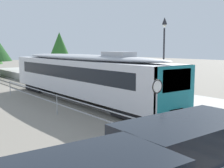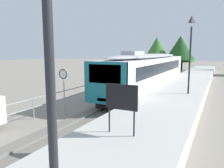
{
  "view_description": "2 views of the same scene",
  "coord_description": "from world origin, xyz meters",
  "views": [
    {
      "loc": [
        -10.98,
        5.41,
        4.11
      ],
      "look_at": [
        -1.0,
        18.39,
        2.0
      ],
      "focal_mm": 44.98,
      "sensor_mm": 36.0,
      "label": 1
    },
    {
      "loc": [
        6.02,
        3.3,
        3.81
      ],
      "look_at": [
        0.0,
        15.39,
        1.8
      ],
      "focal_mm": 34.66,
      "sensor_mm": 36.0,
      "label": 2
    }
  ],
  "objects": [
    {
      "name": "platform_notice_board",
      "position": [
        3.02,
        10.08,
        2.19
      ],
      "size": [
        1.2,
        0.08,
        1.8
      ],
      "color": "#232328",
      "rests_on": "station_platform"
    },
    {
      "name": "carpark_fence",
      "position": [
        -3.3,
        12.0,
        0.91
      ],
      "size": [
        0.06,
        36.06,
        1.25
      ],
      "color": "#9EA0A5",
      "rests_on": "ground"
    },
    {
      "name": "ground_plane",
      "position": [
        -3.0,
        22.0,
        0.0
      ],
      "size": [
        160.0,
        160.0,
        0.0
      ],
      "primitive_type": "plane",
      "color": "gray"
    },
    {
      "name": "tree_behind_station_far",
      "position": [
        -5.05,
        44.93,
        4.45
      ],
      "size": [
        5.06,
        5.06,
        6.63
      ],
      "color": "brown",
      "rests_on": "ground"
    },
    {
      "name": "speed_limit_sign",
      "position": [
        -2.34,
        13.53,
        2.12
      ],
      "size": [
        0.61,
        0.1,
        2.81
      ],
      "color": "#9EA0A5",
      "rests_on": "ground"
    },
    {
      "name": "platform_lamp_mid_platform",
      "position": [
        4.16,
        19.06,
        4.62
      ],
      "size": [
        0.34,
        0.34,
        5.35
      ],
      "color": "#232328",
      "rests_on": "station_platform"
    },
    {
      "name": "tree_distant_left",
      "position": [
        -0.77,
        45.55,
        4.55
      ],
      "size": [
        5.4,
        5.4,
        6.77
      ],
      "color": "brown",
      "rests_on": "ground"
    },
    {
      "name": "track_rails",
      "position": [
        0.0,
        22.0,
        0.03
      ],
      "size": [
        3.2,
        60.0,
        0.14
      ],
      "color": "#6B665B",
      "rests_on": "ground"
    },
    {
      "name": "commuter_train",
      "position": [
        0.0,
        23.58,
        2.14
      ],
      "size": [
        2.82,
        18.6,
        3.74
      ],
      "color": "silver",
      "rests_on": "track_rails"
    },
    {
      "name": "tree_behind_carpark",
      "position": [
        -0.91,
        49.03,
        4.09
      ],
      "size": [
        5.19,
        5.19,
        6.4
      ],
      "color": "brown",
      "rests_on": "ground"
    },
    {
      "name": "station_platform",
      "position": [
        3.25,
        22.0,
        0.45
      ],
      "size": [
        3.9,
        60.0,
        0.9
      ],
      "primitive_type": "cube",
      "color": "#B7B5AD",
      "rests_on": "ground"
    }
  ]
}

